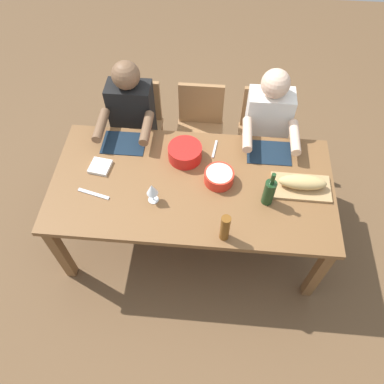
# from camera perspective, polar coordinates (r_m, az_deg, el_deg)

# --- Properties ---
(ground_plane) EXTENTS (8.00, 8.00, 0.00)m
(ground_plane) POSITION_cam_1_polar(r_m,az_deg,el_deg) (3.23, -0.00, -6.46)
(ground_plane) COLOR brown
(dining_table) EXTENTS (1.96, 0.96, 0.74)m
(dining_table) POSITION_cam_1_polar(r_m,az_deg,el_deg) (2.67, -0.00, 0.42)
(dining_table) COLOR brown
(dining_table) RESTS_ON ground_plane
(chair_far_center) EXTENTS (0.40, 0.40, 0.85)m
(chair_far_center) POSITION_cam_1_polar(r_m,az_deg,el_deg) (3.32, 1.21, 9.84)
(chair_far_center) COLOR #9E7044
(chair_far_center) RESTS_ON ground_plane
(chair_far_right) EXTENTS (0.40, 0.40, 0.85)m
(chair_far_right) POSITION_cam_1_polar(r_m,az_deg,el_deg) (3.35, 10.55, 9.13)
(chair_far_right) COLOR #9E7044
(chair_far_right) RESTS_ON ground_plane
(diner_far_right) EXTENTS (0.41, 0.53, 1.20)m
(diner_far_right) POSITION_cam_1_polar(r_m,az_deg,el_deg) (3.07, 11.23, 9.48)
(diner_far_right) COLOR #2D2D38
(diner_far_right) RESTS_ON ground_plane
(chair_far_left) EXTENTS (0.40, 0.40, 0.85)m
(chair_far_left) POSITION_cam_1_polar(r_m,az_deg,el_deg) (3.39, -8.05, 10.30)
(chair_far_left) COLOR #9E7044
(chair_far_left) RESTS_ON ground_plane
(diner_far_left) EXTENTS (0.41, 0.53, 1.20)m
(diner_far_left) POSITION_cam_1_polar(r_m,az_deg,el_deg) (3.11, -9.08, 10.75)
(diner_far_left) COLOR #2D2D38
(diner_far_left) RESTS_ON ground_plane
(serving_bowl_pasta) EXTENTS (0.20, 0.20, 0.09)m
(serving_bowl_pasta) POSITION_cam_1_polar(r_m,az_deg,el_deg) (2.58, 4.11, 2.37)
(serving_bowl_pasta) COLOR red
(serving_bowl_pasta) RESTS_ON dining_table
(serving_bowl_greens) EXTENTS (0.24, 0.24, 0.11)m
(serving_bowl_greens) POSITION_cam_1_polar(r_m,az_deg,el_deg) (2.70, -1.07, 6.07)
(serving_bowl_greens) COLOR red
(serving_bowl_greens) RESTS_ON dining_table
(cutting_board) EXTENTS (0.40, 0.23, 0.02)m
(cutting_board) POSITION_cam_1_polar(r_m,az_deg,el_deg) (2.67, 16.11, 0.71)
(cutting_board) COLOR tan
(cutting_board) RESTS_ON dining_table
(bread_loaf) EXTENTS (0.32, 0.11, 0.09)m
(bread_loaf) POSITION_cam_1_polar(r_m,az_deg,el_deg) (2.63, 16.38, 1.42)
(bread_loaf) COLOR tan
(bread_loaf) RESTS_ON cutting_board
(wine_bottle) EXTENTS (0.08, 0.08, 0.29)m
(wine_bottle) POSITION_cam_1_polar(r_m,az_deg,el_deg) (2.48, 11.59, 0.04)
(wine_bottle) COLOR #193819
(wine_bottle) RESTS_ON dining_table
(beer_bottle) EXTENTS (0.06, 0.06, 0.22)m
(beer_bottle) POSITION_cam_1_polar(r_m,az_deg,el_deg) (2.29, 5.01, -5.44)
(beer_bottle) COLOR brown
(beer_bottle) RESTS_ON dining_table
(wine_glass) EXTENTS (0.08, 0.08, 0.17)m
(wine_glass) POSITION_cam_1_polar(r_m,az_deg,el_deg) (2.44, -6.07, 0.33)
(wine_glass) COLOR silver
(wine_glass) RESTS_ON dining_table
(fork_far_center) EXTENTS (0.04, 0.17, 0.01)m
(fork_far_center) POSITION_cam_1_polar(r_m,az_deg,el_deg) (2.80, 3.44, 6.51)
(fork_far_center) COLOR silver
(fork_far_center) RESTS_ON dining_table
(placemat_far_right) EXTENTS (0.32, 0.23, 0.01)m
(placemat_far_right) POSITION_cam_1_polar(r_m,az_deg,el_deg) (2.83, 11.55, 5.86)
(placemat_far_right) COLOR #142333
(placemat_far_right) RESTS_ON dining_table
(placemat_far_left) EXTENTS (0.32, 0.23, 0.01)m
(placemat_far_left) POSITION_cam_1_polar(r_m,az_deg,el_deg) (2.88, -10.25, 7.27)
(placemat_far_left) COLOR #142333
(placemat_far_left) RESTS_ON dining_table
(carving_knife) EXTENTS (0.23, 0.08, 0.01)m
(carving_knife) POSITION_cam_1_polar(r_m,az_deg,el_deg) (2.63, -14.65, -0.27)
(carving_knife) COLOR silver
(carving_knife) RESTS_ON dining_table
(napkin_stack) EXTENTS (0.16, 0.16, 0.02)m
(napkin_stack) POSITION_cam_1_polar(r_m,az_deg,el_deg) (2.76, -13.71, 3.76)
(napkin_stack) COLOR white
(napkin_stack) RESTS_ON dining_table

